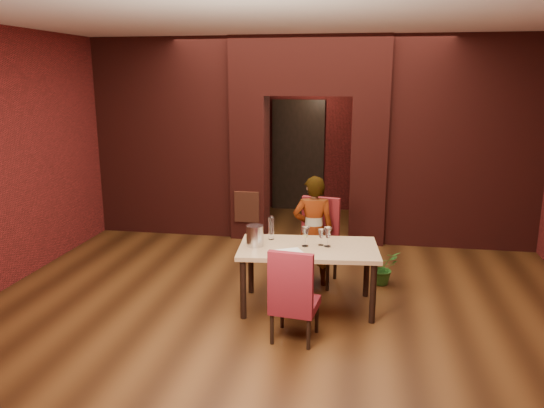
% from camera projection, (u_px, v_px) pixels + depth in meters
% --- Properties ---
extents(floor, '(8.00, 8.00, 0.00)m').
position_uv_depth(floor, '(291.00, 282.00, 6.84)').
color(floor, '#482912').
rests_on(floor, ground).
extents(ceiling, '(7.00, 8.00, 0.04)m').
position_uv_depth(ceiling, '(293.00, 22.00, 6.09)').
color(ceiling, silver).
rests_on(ceiling, ground).
extents(wall_back, '(7.00, 0.04, 3.20)m').
position_uv_depth(wall_back, '(319.00, 129.00, 10.30)').
color(wall_back, maroon).
rests_on(wall_back, ground).
extents(wall_front, '(7.00, 0.04, 3.20)m').
position_uv_depth(wall_front, '(183.00, 281.00, 2.63)').
color(wall_front, maroon).
rests_on(wall_front, ground).
extents(wall_left, '(0.04, 8.00, 3.20)m').
position_uv_depth(wall_left, '(31.00, 153.00, 7.05)').
color(wall_left, maroon).
rests_on(wall_left, ground).
extents(pillar_left, '(0.55, 0.55, 2.30)m').
position_uv_depth(pillar_left, '(250.00, 167.00, 8.64)').
color(pillar_left, maroon).
rests_on(pillar_left, ground).
extents(pillar_right, '(0.55, 0.55, 2.30)m').
position_uv_depth(pillar_right, '(368.00, 171.00, 8.33)').
color(pillar_right, maroon).
rests_on(pillar_right, ground).
extents(lintel, '(2.45, 0.55, 0.90)m').
position_uv_depth(lintel, '(310.00, 66.00, 8.11)').
color(lintel, maroon).
rests_on(lintel, ground).
extents(wing_wall_left, '(2.28, 0.35, 3.20)m').
position_uv_depth(wing_wall_left, '(167.00, 138.00, 8.77)').
color(wing_wall_left, maroon).
rests_on(wing_wall_left, ground).
extents(wing_wall_right, '(2.28, 0.35, 3.20)m').
position_uv_depth(wing_wall_right, '(465.00, 144.00, 7.99)').
color(wing_wall_right, maroon).
rests_on(wing_wall_right, ground).
extents(vent_panel, '(0.40, 0.03, 0.50)m').
position_uv_depth(vent_panel, '(247.00, 207.00, 8.50)').
color(vent_panel, '#A64D30').
rests_on(vent_panel, ground).
extents(rear_door, '(0.90, 0.08, 2.10)m').
position_uv_depth(rear_door, '(298.00, 157.00, 10.44)').
color(rear_door, black).
rests_on(rear_door, ground).
extents(rear_door_frame, '(1.02, 0.04, 2.22)m').
position_uv_depth(rear_door_frame, '(298.00, 157.00, 10.40)').
color(rear_door_frame, black).
rests_on(rear_door_frame, ground).
extents(dining_table, '(1.63, 1.01, 0.73)m').
position_uv_depth(dining_table, '(308.00, 277.00, 6.05)').
color(dining_table, tan).
rests_on(dining_table, ground).
extents(chair_far, '(0.57, 0.57, 1.08)m').
position_uv_depth(chair_far, '(316.00, 242.00, 6.72)').
color(chair_far, maroon).
rests_on(chair_far, ground).
extents(chair_near, '(0.49, 0.49, 0.97)m').
position_uv_depth(chair_near, '(295.00, 293.00, 5.28)').
color(chair_near, maroon).
rests_on(chair_near, ground).
extents(person_seated, '(0.55, 0.39, 1.41)m').
position_uv_depth(person_seated, '(313.00, 231.00, 6.64)').
color(person_seated, beige).
rests_on(person_seated, ground).
extents(wine_glass_a, '(0.09, 0.09, 0.22)m').
position_uv_depth(wine_glass_a, '(305.00, 237.00, 5.94)').
color(wine_glass_a, silver).
rests_on(wine_glass_a, dining_table).
extents(wine_glass_b, '(0.08, 0.08, 0.19)m').
position_uv_depth(wine_glass_b, '(321.00, 237.00, 5.98)').
color(wine_glass_b, white).
rests_on(wine_glass_b, dining_table).
extents(wine_glass_c, '(0.09, 0.09, 0.22)m').
position_uv_depth(wine_glass_c, '(328.00, 237.00, 5.93)').
color(wine_glass_c, white).
rests_on(wine_glass_c, dining_table).
extents(tasting_sheet, '(0.34, 0.31, 0.00)m').
position_uv_depth(tasting_sheet, '(289.00, 251.00, 5.79)').
color(tasting_sheet, white).
rests_on(tasting_sheet, dining_table).
extents(wine_bucket, '(0.19, 0.19, 0.24)m').
position_uv_depth(wine_bucket, '(255.00, 236.00, 5.96)').
color(wine_bucket, '#B8B8C0').
rests_on(wine_bucket, dining_table).
extents(water_bottle, '(0.07, 0.07, 0.29)m').
position_uv_depth(water_bottle, '(271.00, 228.00, 6.19)').
color(water_bottle, white).
rests_on(water_bottle, dining_table).
extents(potted_plant, '(0.52, 0.51, 0.44)m').
position_uv_depth(potted_plant, '(382.00, 267.00, 6.76)').
color(potted_plant, '#2A6722').
rests_on(potted_plant, ground).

